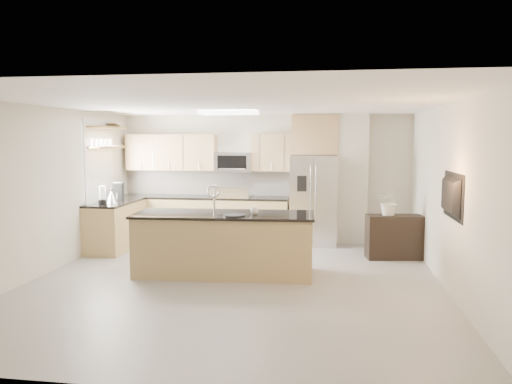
% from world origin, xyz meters
% --- Properties ---
extents(floor, '(6.50, 6.50, 0.00)m').
position_xyz_m(floor, '(0.00, 0.00, 0.00)').
color(floor, '#9B9794').
rests_on(floor, ground).
extents(ceiling, '(6.00, 6.50, 0.02)m').
position_xyz_m(ceiling, '(0.00, 0.00, 2.60)').
color(ceiling, white).
rests_on(ceiling, wall_back).
extents(wall_back, '(6.00, 0.02, 2.60)m').
position_xyz_m(wall_back, '(0.00, 3.25, 1.30)').
color(wall_back, beige).
rests_on(wall_back, floor).
extents(wall_front, '(6.00, 0.02, 2.60)m').
position_xyz_m(wall_front, '(0.00, -3.25, 1.30)').
color(wall_front, beige).
rests_on(wall_front, floor).
extents(wall_left, '(0.02, 6.50, 2.60)m').
position_xyz_m(wall_left, '(-3.00, 0.00, 1.30)').
color(wall_left, beige).
rests_on(wall_left, floor).
extents(wall_right, '(0.02, 6.50, 2.60)m').
position_xyz_m(wall_right, '(3.00, 0.00, 1.30)').
color(wall_right, beige).
rests_on(wall_right, floor).
extents(back_counter, '(3.55, 0.66, 1.44)m').
position_xyz_m(back_counter, '(-1.23, 2.93, 0.47)').
color(back_counter, tan).
rests_on(back_counter, floor).
extents(left_counter, '(0.66, 1.50, 0.92)m').
position_xyz_m(left_counter, '(-2.67, 1.85, 0.46)').
color(left_counter, tan).
rests_on(left_counter, floor).
extents(range, '(0.76, 0.64, 1.14)m').
position_xyz_m(range, '(-0.60, 2.92, 0.47)').
color(range, black).
rests_on(range, floor).
extents(upper_cabinets, '(3.50, 0.33, 0.75)m').
position_xyz_m(upper_cabinets, '(-1.30, 3.09, 1.83)').
color(upper_cabinets, tan).
rests_on(upper_cabinets, wall_back).
extents(microwave, '(0.76, 0.40, 0.40)m').
position_xyz_m(microwave, '(-0.60, 3.04, 1.63)').
color(microwave, silver).
rests_on(microwave, upper_cabinets).
extents(refrigerator, '(0.92, 0.78, 1.78)m').
position_xyz_m(refrigerator, '(1.06, 2.87, 0.89)').
color(refrigerator, silver).
rests_on(refrigerator, floor).
extents(partition_column, '(0.60, 0.30, 2.60)m').
position_xyz_m(partition_column, '(1.82, 3.10, 1.30)').
color(partition_column, beige).
rests_on(partition_column, floor).
extents(window, '(0.04, 1.15, 1.65)m').
position_xyz_m(window, '(-2.98, 1.85, 1.65)').
color(window, white).
rests_on(window, wall_left).
extents(shelf_lower, '(0.30, 1.20, 0.04)m').
position_xyz_m(shelf_lower, '(-2.85, 1.95, 1.95)').
color(shelf_lower, brown).
rests_on(shelf_lower, wall_left).
extents(shelf_upper, '(0.30, 1.20, 0.04)m').
position_xyz_m(shelf_upper, '(-2.85, 1.95, 2.32)').
color(shelf_upper, brown).
rests_on(shelf_upper, wall_left).
extents(ceiling_fixture, '(1.00, 0.50, 0.06)m').
position_xyz_m(ceiling_fixture, '(-0.40, 1.60, 2.56)').
color(ceiling_fixture, white).
rests_on(ceiling_fixture, ceiling).
extents(island, '(2.82, 1.14, 1.38)m').
position_xyz_m(island, '(-0.24, 0.40, 0.48)').
color(island, tan).
rests_on(island, floor).
extents(credenza, '(1.01, 0.54, 0.77)m').
position_xyz_m(credenza, '(2.51, 1.85, 0.38)').
color(credenza, black).
rests_on(credenza, floor).
extents(cup, '(0.15, 0.15, 0.10)m').
position_xyz_m(cup, '(0.25, 0.35, 1.01)').
color(cup, white).
rests_on(cup, island).
extents(platter, '(0.38, 0.38, 0.02)m').
position_xyz_m(platter, '(-0.03, 0.17, 0.97)').
color(platter, black).
rests_on(platter, island).
extents(blender, '(0.15, 0.15, 0.34)m').
position_xyz_m(blender, '(-2.67, 1.34, 1.07)').
color(blender, black).
rests_on(blender, left_counter).
extents(kettle, '(0.22, 0.22, 0.27)m').
position_xyz_m(kettle, '(-2.62, 1.61, 1.04)').
color(kettle, silver).
rests_on(kettle, left_counter).
extents(coffee_maker, '(0.23, 0.26, 0.34)m').
position_xyz_m(coffee_maker, '(-2.69, 2.06, 1.08)').
color(coffee_maker, black).
rests_on(coffee_maker, left_counter).
extents(bowl, '(0.39, 0.39, 0.09)m').
position_xyz_m(bowl, '(-2.85, 2.28, 2.38)').
color(bowl, silver).
rests_on(bowl, shelf_upper).
extents(flower_vase, '(0.74, 0.66, 0.72)m').
position_xyz_m(flower_vase, '(2.42, 1.82, 1.13)').
color(flower_vase, beige).
rests_on(flower_vase, credenza).
extents(television, '(0.14, 1.08, 0.62)m').
position_xyz_m(television, '(2.91, -0.20, 1.35)').
color(television, black).
rests_on(television, wall_right).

